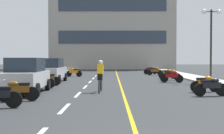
% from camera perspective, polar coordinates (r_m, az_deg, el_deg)
% --- Properties ---
extents(ground_plane, '(140.00, 140.00, 0.00)m').
position_cam_1_polar(ground_plane, '(25.31, 0.83, -2.41)').
color(ground_plane, '#2D3033').
extents(curb_left, '(2.40, 72.00, 0.12)m').
position_cam_1_polar(curb_left, '(29.13, -13.56, -1.81)').
color(curb_left, '#B7B2A8').
rests_on(curb_left, ground).
extents(curb_right, '(2.40, 72.00, 0.12)m').
position_cam_1_polar(curb_right, '(29.28, 15.00, -1.80)').
color(curb_right, '#B7B2A8').
rests_on(curb_right, ground).
extents(lane_dash_1, '(0.14, 2.20, 0.01)m').
position_cam_1_polar(lane_dash_1, '(10.54, -9.18, -8.02)').
color(lane_dash_1, silver).
rests_on(lane_dash_1, ground).
extents(lane_dash_2, '(0.14, 2.20, 0.01)m').
position_cam_1_polar(lane_dash_2, '(14.46, -6.61, -5.40)').
color(lane_dash_2, silver).
rests_on(lane_dash_2, ground).
extents(lane_dash_3, '(0.14, 2.20, 0.01)m').
position_cam_1_polar(lane_dash_3, '(18.41, -5.15, -3.90)').
color(lane_dash_3, silver).
rests_on(lane_dash_3, ground).
extents(lane_dash_4, '(0.14, 2.20, 0.01)m').
position_cam_1_polar(lane_dash_4, '(22.38, -4.21, -2.92)').
color(lane_dash_4, silver).
rests_on(lane_dash_4, ground).
extents(lane_dash_5, '(0.14, 2.20, 0.01)m').
position_cam_1_polar(lane_dash_5, '(26.36, -3.55, -2.25)').
color(lane_dash_5, silver).
rests_on(lane_dash_5, ground).
extents(lane_dash_6, '(0.14, 2.20, 0.01)m').
position_cam_1_polar(lane_dash_6, '(30.35, -3.07, -1.74)').
color(lane_dash_6, silver).
rests_on(lane_dash_6, ground).
extents(lane_dash_7, '(0.14, 2.20, 0.01)m').
position_cam_1_polar(lane_dash_7, '(34.34, -2.70, -1.36)').
color(lane_dash_7, silver).
rests_on(lane_dash_7, ground).
extents(lane_dash_8, '(0.14, 2.20, 0.01)m').
position_cam_1_polar(lane_dash_8, '(38.33, -2.40, -1.06)').
color(lane_dash_8, silver).
rests_on(lane_dash_8, ground).
extents(lane_dash_9, '(0.14, 2.20, 0.01)m').
position_cam_1_polar(lane_dash_9, '(42.32, -2.16, -0.81)').
color(lane_dash_9, silver).
rests_on(lane_dash_9, ground).
extents(lane_dash_10, '(0.14, 2.20, 0.01)m').
position_cam_1_polar(lane_dash_10, '(46.32, -1.97, -0.60)').
color(lane_dash_10, silver).
rests_on(lane_dash_10, ground).
extents(lane_dash_11, '(0.14, 2.20, 0.01)m').
position_cam_1_polar(lane_dash_11, '(50.31, -1.80, -0.43)').
color(lane_dash_11, silver).
rests_on(lane_dash_11, ground).
extents(centre_line_yellow, '(0.12, 66.00, 0.01)m').
position_cam_1_polar(centre_line_yellow, '(28.31, 1.26, -1.98)').
color(centre_line_yellow, gold).
rests_on(centre_line_yellow, ground).
extents(office_building, '(21.77, 7.98, 18.27)m').
position_cam_1_polar(office_building, '(53.69, 0.19, 9.47)').
color(office_building, '#9E998E').
rests_on(office_building, ground).
extents(street_lamp_mid, '(1.46, 0.36, 5.37)m').
position_cam_1_polar(street_lamp_mid, '(23.13, 19.03, 7.11)').
color(street_lamp_mid, black).
rests_on(street_lamp_mid, curb_right).
extents(parked_car_near, '(2.05, 4.26, 1.82)m').
position_cam_1_polar(parked_car_near, '(15.49, -16.43, -1.60)').
color(parked_car_near, black).
rests_on(parked_car_near, ground).
extents(parked_car_mid, '(1.94, 4.21, 1.82)m').
position_cam_1_polar(parked_car_mid, '(22.43, -11.79, -0.61)').
color(parked_car_mid, black).
rests_on(parked_car_mid, ground).
extents(motorcycle_3, '(1.68, 0.65, 0.92)m').
position_cam_1_polar(motorcycle_3, '(12.62, -17.91, -4.34)').
color(motorcycle_3, black).
rests_on(motorcycle_3, ground).
extents(motorcycle_4, '(1.70, 0.60, 0.92)m').
position_cam_1_polar(motorcycle_4, '(14.48, 19.02, -3.59)').
color(motorcycle_4, black).
rests_on(motorcycle_4, ground).
extents(motorcycle_5, '(1.67, 0.68, 0.92)m').
position_cam_1_polar(motorcycle_5, '(16.17, 17.99, -3.06)').
color(motorcycle_5, black).
rests_on(motorcycle_5, ground).
extents(motorcycle_6, '(1.70, 0.60, 0.92)m').
position_cam_1_polar(motorcycle_6, '(18.06, -13.63, -2.55)').
color(motorcycle_6, black).
rests_on(motorcycle_6, ground).
extents(motorcycle_7, '(1.68, 0.65, 0.92)m').
position_cam_1_polar(motorcycle_7, '(19.41, -12.53, -2.26)').
color(motorcycle_7, black).
rests_on(motorcycle_7, ground).
extents(motorcycle_8, '(1.66, 0.72, 0.92)m').
position_cam_1_polar(motorcycle_8, '(22.08, 11.82, -1.79)').
color(motorcycle_8, black).
rests_on(motorcycle_8, ground).
extents(motorcycle_9, '(1.70, 0.60, 0.92)m').
position_cam_1_polar(motorcycle_9, '(24.26, 11.61, -1.49)').
color(motorcycle_9, black).
rests_on(motorcycle_9, ground).
extents(motorcycle_10, '(1.68, 0.64, 0.92)m').
position_cam_1_polar(motorcycle_10, '(26.34, 11.02, -1.25)').
color(motorcycle_10, black).
rests_on(motorcycle_10, ground).
extents(motorcycle_11, '(1.67, 0.71, 0.92)m').
position_cam_1_polar(motorcycle_11, '(29.15, -7.40, -0.97)').
color(motorcycle_11, black).
rests_on(motorcycle_11, ground).
extents(motorcycle_12, '(1.70, 0.60, 0.92)m').
position_cam_1_polar(motorcycle_12, '(31.82, 8.54, -0.76)').
color(motorcycle_12, black).
rests_on(motorcycle_12, ground).
extents(motorcycle_13, '(1.64, 0.80, 0.92)m').
position_cam_1_polar(motorcycle_13, '(33.94, 7.72, -0.61)').
color(motorcycle_13, black).
rests_on(motorcycle_13, ground).
extents(cyclist_rider, '(0.42, 1.77, 1.71)m').
position_cam_1_polar(cyclist_rider, '(15.33, -2.21, -1.67)').
color(cyclist_rider, black).
rests_on(cyclist_rider, ground).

